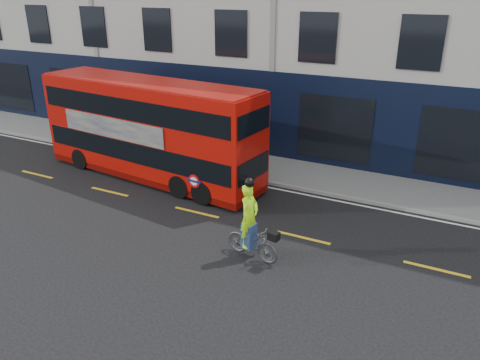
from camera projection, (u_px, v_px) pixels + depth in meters
The scene contains 7 objects.
ground at pixel (173, 231), 15.40m from camera, with size 120.00×120.00×0.00m, color black.
pavement at pixel (256, 166), 20.73m from camera, with size 60.00×3.00×0.12m, color gray.
kerb at pixel (241, 177), 19.49m from camera, with size 60.00×0.12×0.13m, color gray.
road_edge_line at pixel (238, 181), 19.27m from camera, with size 58.00×0.10×0.01m, color silver.
lane_dashes at pixel (197, 212), 16.63m from camera, with size 58.00×0.12×0.01m, color gold, non-canonical shape.
bus at pixel (150, 129), 18.98m from camera, with size 10.18×3.32×4.03m.
cyclist at pixel (251, 231), 13.57m from camera, with size 1.82×0.79×2.53m.
Camera 1 is at (8.11, -11.11, 7.47)m, focal length 35.00 mm.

